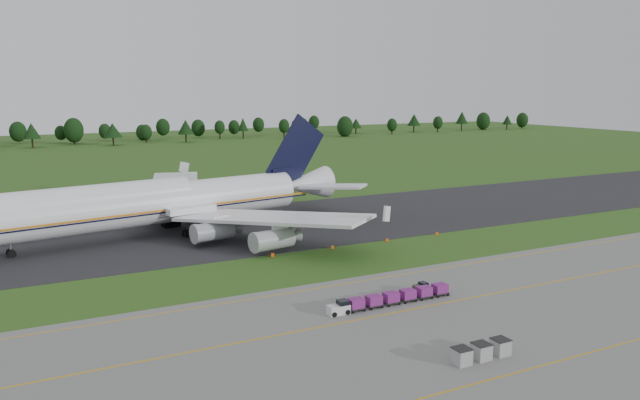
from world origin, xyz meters
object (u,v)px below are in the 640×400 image
baggage_train (389,298)px  edge_markers (360,244)px  aircraft (156,203)px  utility_cart (421,289)px  uld_row (481,351)px

baggage_train → edge_markers: size_ratio=0.52×
aircraft → utility_cart: (22.70, -47.02, -5.29)m
edge_markers → utility_cart: bearing=-102.9°
baggage_train → uld_row: size_ratio=2.61×
utility_cart → edge_markers: bearing=77.1°
uld_row → baggage_train: bearing=88.4°
aircraft → utility_cart: aircraft is taller
aircraft → edge_markers: (28.29, -22.54, -5.60)m
baggage_train → aircraft: bearing=108.8°
aircraft → baggage_train: (16.67, -48.85, -5.02)m
baggage_train → uld_row: (-0.48, -16.88, 0.01)m
baggage_train → uld_row: bearing=-91.6°
baggage_train → edge_markers: baggage_train is taller
uld_row → utility_cart: bearing=70.8°
aircraft → edge_markers: size_ratio=2.30×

